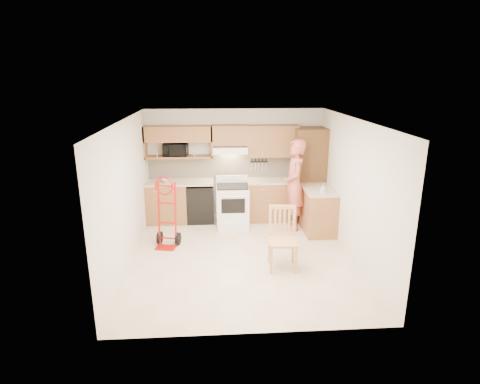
{
  "coord_description": "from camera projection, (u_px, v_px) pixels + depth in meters",
  "views": [
    {
      "loc": [
        -0.48,
        -6.64,
        3.24
      ],
      "look_at": [
        0.0,
        0.5,
        1.1
      ],
      "focal_mm": 29.66,
      "sensor_mm": 36.0,
      "label": 1
    }
  ],
  "objects": [
    {
      "name": "upper_cab_center",
      "position": [
        230.0,
        135.0,
        8.73
      ],
      "size": [
        0.76,
        0.33,
        0.44
      ],
      "primitive_type": "cube",
      "color": "#975D39",
      "rests_on": "wall_back"
    },
    {
      "name": "person",
      "position": [
        295.0,
        185.0,
        8.39
      ],
      "size": [
        0.5,
        0.73,
        1.95
      ],
      "primitive_type": "imported",
      "rotation": [
        0.0,
        0.0,
        -1.62
      ],
      "color": "#C45D4E",
      "rests_on": "ground"
    },
    {
      "name": "upper_cab_right",
      "position": [
        272.0,
        141.0,
        8.83
      ],
      "size": [
        1.14,
        0.33,
        0.7
      ],
      "primitive_type": "cube",
      "color": "#975D39",
      "rests_on": "wall_back"
    },
    {
      "name": "wall_back",
      "position": [
        235.0,
        164.0,
        9.11
      ],
      "size": [
        4.0,
        0.02,
        2.5
      ],
      "primitive_type": "cube",
      "color": "silver",
      "rests_on": "ground"
    },
    {
      "name": "range",
      "position": [
        233.0,
        202.0,
        8.73
      ],
      "size": [
        0.71,
        0.93,
        1.04
      ],
      "primitive_type": null,
      "color": "white",
      "rests_on": "ground"
    },
    {
      "name": "wall_left",
      "position": [
        126.0,
        194.0,
        6.82
      ],
      "size": [
        0.02,
        4.5,
        2.5
      ],
      "primitive_type": "cube",
      "color": "silver",
      "rests_on": "ground"
    },
    {
      "name": "countertop_right",
      "position": [
        272.0,
        181.0,
        8.96
      ],
      "size": [
        1.14,
        0.63,
        0.04
      ],
      "primitive_type": "cube",
      "color": "beige",
      "rests_on": "lower_cab_right"
    },
    {
      "name": "knife_strip",
      "position": [
        259.0,
        164.0,
        9.09
      ],
      "size": [
        0.4,
        0.05,
        0.29
      ],
      "primitive_type": null,
      "color": "black",
      "rests_on": "backsplash"
    },
    {
      "name": "ceiling",
      "position": [
        242.0,
        119.0,
        6.58
      ],
      "size": [
        4.0,
        4.5,
        0.02
      ],
      "primitive_type": "cube",
      "color": "white",
      "rests_on": "ground"
    },
    {
      "name": "pantry_tall",
      "position": [
        308.0,
        174.0,
        8.97
      ],
      "size": [
        0.7,
        0.6,
        2.1
      ],
      "primitive_type": "cube",
      "color": "brown",
      "rests_on": "ground"
    },
    {
      "name": "bowl",
      "position": [
        167.0,
        180.0,
        8.79
      ],
      "size": [
        0.29,
        0.29,
        0.05
      ],
      "primitive_type": "imported",
      "rotation": [
        0.0,
        0.0,
        0.4
      ],
      "color": "white",
      "rests_on": "countertop_left"
    },
    {
      "name": "upper_shelf_mw",
      "position": [
        179.0,
        157.0,
        8.79
      ],
      "size": [
        1.5,
        0.33,
        0.04
      ],
      "primitive_type": "cube",
      "color": "#975D39",
      "rests_on": "wall_back"
    },
    {
      "name": "hand_truck",
      "position": [
        166.0,
        216.0,
        7.57
      ],
      "size": [
        0.58,
        0.55,
        1.27
      ],
      "primitive_type": null,
      "rotation": [
        0.0,
        0.0,
        -0.21
      ],
      "color": "#B1100D",
      "rests_on": "ground"
    },
    {
      "name": "wall_front",
      "position": [
        255.0,
        245.0,
        4.79
      ],
      "size": [
        4.0,
        0.02,
        2.5
      ],
      "primitive_type": "cube",
      "color": "silver",
      "rests_on": "ground"
    },
    {
      "name": "soap_bottle",
      "position": [
        323.0,
        189.0,
        7.95
      ],
      "size": [
        0.1,
        0.1,
        0.17
      ],
      "primitive_type": "imported",
      "rotation": [
        0.0,
        0.0,
        0.35
      ],
      "color": "white",
      "rests_on": "countertop_return"
    },
    {
      "name": "cab_return_right",
      "position": [
        318.0,
        211.0,
        8.38
      ],
      "size": [
        0.6,
        1.0,
        0.9
      ],
      "primitive_type": "cube",
      "color": "#975D39",
      "rests_on": "ground"
    },
    {
      "name": "countertop_return",
      "position": [
        319.0,
        190.0,
        8.25
      ],
      "size": [
        0.63,
        1.0,
        0.04
      ],
      "primitive_type": "cube",
      "color": "beige",
      "rests_on": "cab_return_right"
    },
    {
      "name": "dining_chair",
      "position": [
        283.0,
        239.0,
        6.74
      ],
      "size": [
        0.52,
        0.56,
        1.08
      ],
      "primitive_type": null,
      "rotation": [
        0.0,
        0.0,
        -0.07
      ],
      "color": "tan",
      "rests_on": "ground"
    },
    {
      "name": "lower_cab_left",
      "position": [
        167.0,
        202.0,
        8.94
      ],
      "size": [
        0.9,
        0.6,
        0.9
      ],
      "primitive_type": "cube",
      "color": "#975D39",
      "rests_on": "ground"
    },
    {
      "name": "lower_cab_right",
      "position": [
        272.0,
        200.0,
        9.09
      ],
      "size": [
        1.14,
        0.6,
        0.9
      ],
      "primitive_type": "cube",
      "color": "#975D39",
      "rests_on": "ground"
    },
    {
      "name": "countertop_left",
      "position": [
        180.0,
        182.0,
        8.82
      ],
      "size": [
        1.5,
        0.63,
        0.04
      ],
      "primitive_type": "cube",
      "color": "beige",
      "rests_on": "lower_cab_left"
    },
    {
      "name": "backsplash",
      "position": [
        235.0,
        166.0,
        9.1
      ],
      "size": [
        3.92,
        0.03,
        0.55
      ],
      "primitive_type": "cube",
      "color": "beige",
      "rests_on": "wall_back"
    },
    {
      "name": "wall_right",
      "position": [
        354.0,
        190.0,
        7.08
      ],
      "size": [
        0.02,
        4.5,
        2.5
      ],
      "primitive_type": "cube",
      "color": "silver",
      "rests_on": "ground"
    },
    {
      "name": "dishwasher",
      "position": [
        201.0,
        203.0,
        8.99
      ],
      "size": [
        0.6,
        0.6,
        0.85
      ],
      "primitive_type": "cube",
      "color": "black",
      "rests_on": "ground"
    },
    {
      "name": "range_hood",
      "position": [
        230.0,
        150.0,
        8.76
      ],
      "size": [
        0.76,
        0.46,
        0.14
      ],
      "primitive_type": "cube",
      "color": "white",
      "rests_on": "wall_back"
    },
    {
      "name": "microwave",
      "position": [
        176.0,
        149.0,
        8.74
      ],
      "size": [
        0.56,
        0.41,
        0.29
      ],
      "primitive_type": "imported",
      "rotation": [
        0.0,
        0.0,
        -0.12
      ],
      "color": "black",
      "rests_on": "upper_shelf_mw"
    },
    {
      "name": "upper_cab_left",
      "position": [
        178.0,
        134.0,
        8.65
      ],
      "size": [
        1.5,
        0.33,
        0.34
      ],
      "primitive_type": "cube",
      "color": "#975D39",
      "rests_on": "wall_back"
    },
    {
      "name": "floor",
      "position": [
        242.0,
        257.0,
        7.31
      ],
      "size": [
        4.0,
        4.5,
        0.02
      ],
      "primitive_type": "cube",
      "color": "beige",
      "rests_on": "ground"
    }
  ]
}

